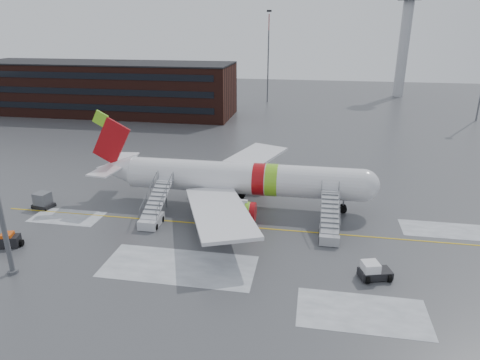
% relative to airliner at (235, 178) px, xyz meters
% --- Properties ---
extents(ground, '(260.00, 260.00, 0.00)m').
position_rel_airliner_xyz_m(ground, '(3.54, -4.94, -3.42)').
color(ground, '#494C4F').
rests_on(ground, ground).
extents(airliner, '(35.03, 32.97, 11.18)m').
position_rel_airliner_xyz_m(airliner, '(0.00, 0.00, 0.00)').
color(airliner, white).
rests_on(airliner, ground).
extents(airstair_fwd, '(2.05, 7.70, 3.48)m').
position_rel_airliner_xyz_m(airstair_fwd, '(11.20, -6.54, -2.35)').
color(airstair_fwd, '#A2A4A9').
rests_on(airstair_fwd, ground).
extents(airstair_aft, '(2.05, 7.70, 3.48)m').
position_rel_airliner_xyz_m(airstair_aft, '(-8.06, -6.54, -2.35)').
color(airstair_aft, silver).
rests_on(airstair_aft, ground).
extents(pushback_tug, '(3.07, 2.64, 1.58)m').
position_rel_airliner_xyz_m(pushback_tug, '(14.87, -13.83, -2.72)').
color(pushback_tug, black).
rests_on(pushback_tug, ground).
extents(uld_container, '(2.55, 2.04, 1.88)m').
position_rel_airliner_xyz_m(uld_container, '(-22.75, -4.90, -2.54)').
color(uld_container, black).
rests_on(uld_container, ground).
extents(baggage_tractor, '(2.92, 1.83, 1.45)m').
position_rel_airliner_xyz_m(baggage_tractor, '(-20.41, -14.27, -2.80)').
color(baggage_tractor, black).
rests_on(baggage_tractor, ground).
extents(terminal_building, '(62.00, 16.11, 12.30)m').
position_rel_airliner_xyz_m(terminal_building, '(-41.46, 50.04, 2.78)').
color(terminal_building, '#3F1E16').
rests_on(terminal_building, ground).
extents(control_tower, '(6.40, 6.40, 30.00)m').
position_rel_airliner_xyz_m(control_tower, '(33.54, 90.06, 15.33)').
color(control_tower, '#B2B5BA').
rests_on(control_tower, ground).
extents(light_mast_far_n, '(1.20, 1.20, 24.25)m').
position_rel_airliner_xyz_m(light_mast_far_n, '(-4.46, 73.06, 10.42)').
color(light_mast_far_n, '#595B60').
rests_on(light_mast_far_n, ground).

